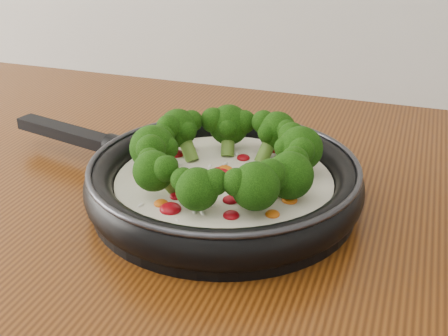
% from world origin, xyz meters
% --- Properties ---
extents(skillet, '(0.57, 0.41, 0.10)m').
position_xyz_m(skillet, '(0.14, 1.03, 0.94)').
color(skillet, black).
rests_on(skillet, counter).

